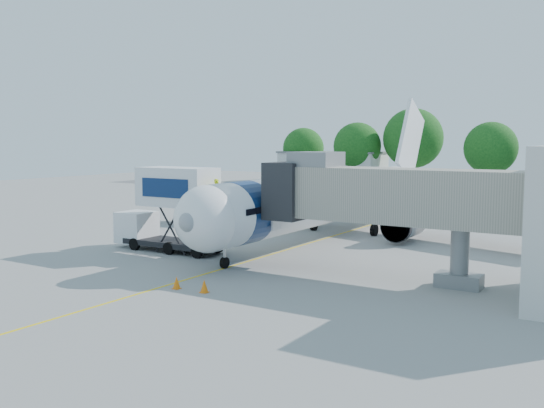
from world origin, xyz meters
The scene contains 14 objects.
ground centered at (0.00, 0.00, 0.00)m, with size 160.00×160.00×0.00m, color gray.
guidance_line centered at (0.00, 0.00, 0.01)m, with size 0.15×70.00×0.01m, color yellow.
taxiway_strip centered at (0.00, 42.00, 0.00)m, with size 120.00×10.00×0.01m, color #59595B.
aircraft centered at (0.00, 4.12, 2.95)m, with size 34.17×37.73×11.35m.
jet_bridge centered at (7.99, -7.00, 4.34)m, with size 13.90×3.20×6.60m.
catering_hiloader centered at (-6.27, -7.00, 2.76)m, with size 8.50×2.44×5.50m.
ground_tug centered at (-2.35, -18.91, 0.67)m, with size 3.37×2.03×1.28m.
safety_cone_a centered at (2.49, -14.46, 0.31)m, with size 0.40×0.40×0.64m.
safety_cone_b centered at (0.88, -14.60, 0.29)m, with size 0.38×0.38×0.61m.
outbuilding_left centered at (-28.00, 60.00, 2.66)m, with size 18.40×8.40×5.30m.
tree_a centered at (-33.83, 59.93, 5.78)m, with size 7.47×7.47×9.52m.
tree_b centered at (-22.41, 58.22, 6.24)m, with size 8.07×8.07×10.29m.
tree_c centered at (-13.29, 59.92, 7.57)m, with size 9.78×9.78×12.47m.
tree_d centered at (-0.44, 57.64, 6.08)m, with size 7.86×7.86×10.02m.
Camera 1 is at (20.31, -36.66, 7.23)m, focal length 40.00 mm.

